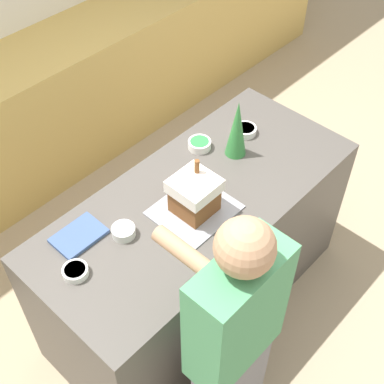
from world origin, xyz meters
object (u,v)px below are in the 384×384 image
(candy_bowl_near_tray_left, at_px, (200,144))
(candy_bowl_front_corner, at_px, (75,271))
(decorative_tree, at_px, (237,128))
(candy_bowl_far_right, at_px, (123,231))
(cookbook, at_px, (79,236))
(gingerbread_house, at_px, (194,195))
(person, at_px, (232,345))
(candy_bowl_center_rear, at_px, (245,130))
(baking_tray, at_px, (194,210))

(candy_bowl_near_tray_left, relative_size, candy_bowl_front_corner, 1.09)
(decorative_tree, relative_size, candy_bowl_front_corner, 2.94)
(candy_bowl_far_right, distance_m, cookbook, 0.21)
(candy_bowl_front_corner, xyz_separation_m, cookbook, (0.14, 0.15, -0.01))
(gingerbread_house, distance_m, candy_bowl_front_corner, 0.64)
(candy_bowl_far_right, relative_size, person, 0.07)
(gingerbread_house, relative_size, candy_bowl_near_tray_left, 2.15)
(candy_bowl_far_right, bearing_deg, candy_bowl_near_tray_left, 12.54)
(candy_bowl_far_right, bearing_deg, candy_bowl_center_rear, 2.96)
(candy_bowl_front_corner, relative_size, cookbook, 0.48)
(candy_bowl_front_corner, bearing_deg, candy_bowl_center_rear, 2.78)
(baking_tray, xyz_separation_m, person, (-0.37, -0.56, -0.10))
(gingerbread_house, xyz_separation_m, person, (-0.37, -0.56, -0.20))
(gingerbread_house, xyz_separation_m, candy_bowl_far_right, (-0.33, 0.14, -0.08))
(candy_bowl_center_rear, xyz_separation_m, candy_bowl_far_right, (-0.94, -0.05, 0.00))
(candy_bowl_far_right, distance_m, person, 0.71)
(cookbook, relative_size, person, 0.15)
(gingerbread_house, relative_size, cookbook, 1.14)
(person, bearing_deg, baking_tray, 56.31)
(candy_bowl_near_tray_left, distance_m, person, 1.12)
(gingerbread_house, distance_m, cookbook, 0.56)
(baking_tray, distance_m, decorative_tree, 0.49)
(candy_bowl_center_rear, height_order, person, person)
(baking_tray, bearing_deg, candy_bowl_front_corner, 168.57)
(decorative_tree, distance_m, person, 1.10)
(candy_bowl_center_rear, bearing_deg, person, -142.88)
(candy_bowl_center_rear, bearing_deg, candy_bowl_near_tray_left, 158.46)
(gingerbread_house, distance_m, candy_bowl_near_tray_left, 0.46)
(gingerbread_house, relative_size, decorative_tree, 0.80)
(gingerbread_house, height_order, cookbook, gingerbread_house)
(decorative_tree, xyz_separation_m, candy_bowl_near_tray_left, (-0.10, 0.17, -0.14))
(candy_bowl_near_tray_left, bearing_deg, gingerbread_house, -140.59)
(gingerbread_house, height_order, candy_bowl_far_right, gingerbread_house)
(cookbook, bearing_deg, candy_bowl_far_right, -42.55)
(baking_tray, bearing_deg, gingerbread_house, 32.22)
(baking_tray, xyz_separation_m, cookbook, (-0.48, 0.27, 0.01))
(candy_bowl_far_right, xyz_separation_m, person, (-0.04, -0.69, -0.12))
(gingerbread_house, relative_size, candy_bowl_front_corner, 2.35)
(baking_tray, relative_size, gingerbread_house, 1.39)
(cookbook, bearing_deg, decorative_tree, -9.38)
(candy_bowl_front_corner, bearing_deg, person, -70.23)
(candy_bowl_front_corner, relative_size, candy_bowl_center_rear, 0.91)
(candy_bowl_near_tray_left, distance_m, candy_bowl_far_right, 0.70)
(decorative_tree, bearing_deg, candy_bowl_far_right, 178.89)
(baking_tray, distance_m, candy_bowl_front_corner, 0.63)
(candy_bowl_near_tray_left, xyz_separation_m, cookbook, (-0.83, -0.01, -0.01))
(candy_bowl_center_rear, bearing_deg, candy_bowl_far_right, -177.04)
(candy_bowl_near_tray_left, bearing_deg, baking_tray, -140.60)
(candy_bowl_front_corner, bearing_deg, candy_bowl_near_tray_left, 9.52)
(decorative_tree, bearing_deg, candy_bowl_front_corner, 179.78)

